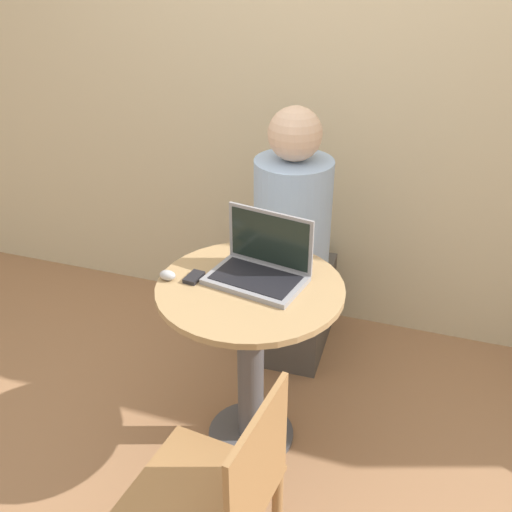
{
  "coord_description": "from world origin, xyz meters",
  "views": [
    {
      "loc": [
        0.62,
        -1.77,
        1.93
      ],
      "look_at": [
        0.01,
        0.05,
        0.86
      ],
      "focal_mm": 42.0,
      "sensor_mm": 36.0,
      "label": 1
    }
  ],
  "objects_px": {
    "chair_empty": "(219,500)",
    "person_seated": "(294,259)",
    "laptop": "(261,266)",
    "cell_phone": "(194,277)"
  },
  "relations": [
    {
      "from": "laptop",
      "to": "person_seated",
      "type": "bearing_deg",
      "value": 91.58
    },
    {
      "from": "chair_empty",
      "to": "cell_phone",
      "type": "bearing_deg",
      "value": 118.2
    },
    {
      "from": "cell_phone",
      "to": "laptop",
      "type": "bearing_deg",
      "value": 21.0
    },
    {
      "from": "cell_phone",
      "to": "chair_empty",
      "type": "relative_size",
      "value": 0.11
    },
    {
      "from": "cell_phone",
      "to": "chair_empty",
      "type": "bearing_deg",
      "value": -61.8
    },
    {
      "from": "laptop",
      "to": "chair_empty",
      "type": "xyz_separation_m",
      "value": [
        0.12,
        -0.74,
        -0.37
      ]
    },
    {
      "from": "laptop",
      "to": "cell_phone",
      "type": "xyz_separation_m",
      "value": [
        -0.23,
        -0.09,
        -0.05
      ]
    },
    {
      "from": "chair_empty",
      "to": "person_seated",
      "type": "height_order",
      "value": "person_seated"
    },
    {
      "from": "person_seated",
      "to": "cell_phone",
      "type": "bearing_deg",
      "value": -109.02
    },
    {
      "from": "chair_empty",
      "to": "laptop",
      "type": "bearing_deg",
      "value": 98.87
    }
  ]
}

